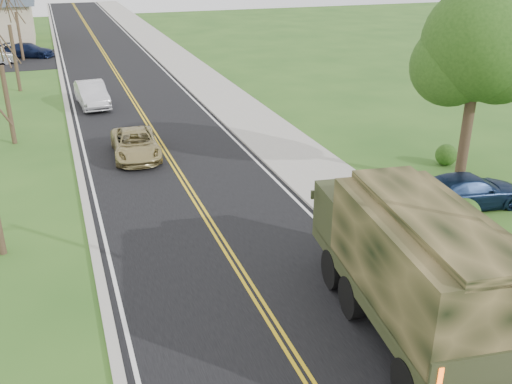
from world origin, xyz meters
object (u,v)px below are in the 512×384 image
pickup_navy (469,191)px  sedan_silver (92,94)px  military_truck (411,258)px  suv_champagne (135,144)px

pickup_navy → sedan_silver: bearing=36.4°
military_truck → sedan_silver: size_ratio=1.69×
sedan_silver → pickup_navy: (12.40, -20.16, -0.11)m
suv_champagne → sedan_silver: size_ratio=0.99×
military_truck → pickup_navy: military_truck is taller
military_truck → sedan_silver: (-5.76, 25.98, -1.39)m
suv_champagne → sedan_silver: sedan_silver is taller
military_truck → pickup_navy: bearing=48.3°
sedan_silver → military_truck: bearing=-81.8°
military_truck → suv_champagne: bearing=113.3°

